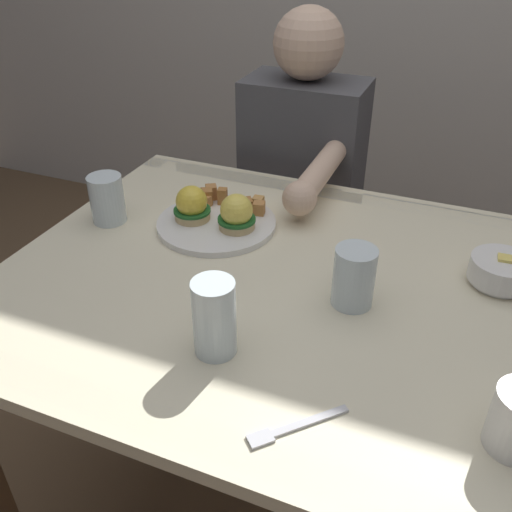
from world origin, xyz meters
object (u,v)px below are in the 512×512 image
(diner_person, at_px, (300,184))
(water_glass_far, at_px, (215,322))
(fruit_bowl, at_px, (502,271))
(water_glass_extra, at_px, (107,201))
(dining_table, at_px, (302,327))
(fork, at_px, (292,427))
(eggs_benedict_plate, at_px, (216,215))
(water_glass_near, at_px, (354,281))

(diner_person, bearing_deg, water_glass_far, -81.26)
(fruit_bowl, height_order, water_glass_extra, water_glass_extra)
(dining_table, bearing_deg, water_glass_far, -108.77)
(water_glass_far, height_order, water_glass_extra, water_glass_far)
(fruit_bowl, relative_size, diner_person, 0.11)
(dining_table, height_order, fork, fork)
(fruit_bowl, xyz_separation_m, fork, (-0.25, -0.48, -0.03))
(diner_person, bearing_deg, fork, -72.37)
(water_glass_extra, bearing_deg, water_glass_far, -35.99)
(eggs_benedict_plate, bearing_deg, water_glass_extra, -163.86)
(water_glass_near, relative_size, diner_person, 0.10)
(water_glass_extra, distance_m, diner_person, 0.62)
(dining_table, relative_size, fork, 9.74)
(eggs_benedict_plate, bearing_deg, fork, -53.93)
(dining_table, relative_size, fruit_bowl, 10.00)
(eggs_benedict_plate, distance_m, fruit_bowl, 0.60)
(dining_table, height_order, water_glass_extra, water_glass_extra)
(eggs_benedict_plate, xyz_separation_m, water_glass_extra, (-0.24, -0.07, 0.02))
(dining_table, distance_m, diner_person, 0.64)
(fruit_bowl, bearing_deg, water_glass_near, -146.43)
(fork, relative_size, water_glass_near, 1.08)
(eggs_benedict_plate, relative_size, fork, 2.19)
(fork, bearing_deg, fruit_bowl, 62.19)
(eggs_benedict_plate, bearing_deg, diner_person, 83.81)
(eggs_benedict_plate, relative_size, fruit_bowl, 2.25)
(dining_table, height_order, eggs_benedict_plate, eggs_benedict_plate)
(water_glass_near, bearing_deg, fruit_bowl, 33.57)
(dining_table, xyz_separation_m, water_glass_extra, (-0.50, 0.07, 0.16))
(fork, xyz_separation_m, water_glass_extra, (-0.59, 0.41, 0.05))
(dining_table, height_order, water_glass_far, water_glass_far)
(water_glass_far, bearing_deg, water_glass_near, 50.13)
(dining_table, distance_m, water_glass_extra, 0.52)
(fruit_bowl, height_order, water_glass_far, water_glass_far)
(fruit_bowl, relative_size, water_glass_far, 0.89)
(dining_table, bearing_deg, eggs_benedict_plate, 151.47)
(water_glass_extra, bearing_deg, fork, -34.86)
(water_glass_extra, bearing_deg, fruit_bowl, 4.93)
(water_glass_near, bearing_deg, fork, -90.92)
(dining_table, bearing_deg, fruit_bowl, 22.49)
(water_glass_near, distance_m, water_glass_far, 0.27)
(water_glass_near, bearing_deg, dining_table, 167.07)
(water_glass_far, bearing_deg, fruit_bowl, 41.48)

